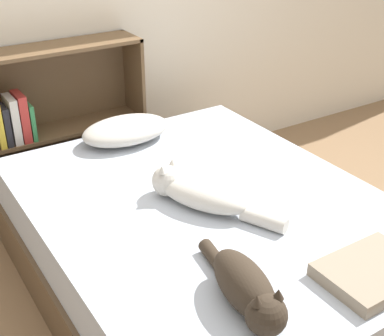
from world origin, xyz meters
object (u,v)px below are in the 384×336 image
Objects in this scene: pillow at (126,130)px; cat_dark at (247,289)px; bookshelf at (53,125)px; bed at (209,249)px; cat_light at (198,193)px.

pillow is 1.38m from cat_dark.
bed is at bearing -76.42° from bookshelf.
bed is at bearing 165.70° from cat_dark.
bookshelf is (-0.28, 1.18, 0.25)m from bed.
bookshelf is at bearing 121.28° from pillow.
cat_dark is at bearing -99.96° from pillow.
cat_dark is at bearing -89.40° from bookshelf.
cat_light is 1.15× the size of cat_dark.
cat_light is (-0.06, 0.01, 0.31)m from bed.
cat_light reaches higher than bed.
bookshelf is (-0.02, 1.78, -0.07)m from cat_dark.
bed is at bearing -87.94° from pillow.
bookshelf is (-0.26, 0.42, -0.06)m from pillow.
cat_light is 0.65m from cat_dark.
cat_dark is at bearing 136.09° from cat_light.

